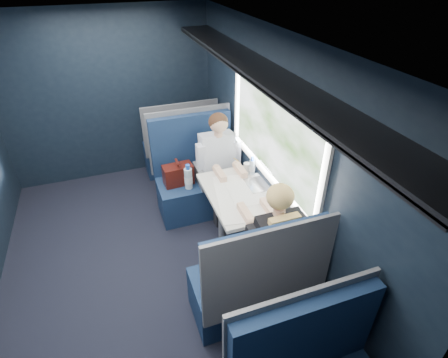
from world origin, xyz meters
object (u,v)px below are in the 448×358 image
object	(u,v)px
table	(236,200)
seat_bay_far	(253,285)
man	(220,162)
woman	(273,238)
cup	(247,167)
bottle_small	(252,167)
laptop	(262,180)
seat_bay_near	(196,179)
seat_row_front	(180,147)

from	to	relation	value
table	seat_bay_far	world-z (taller)	seat_bay_far
man	woman	xyz separation A→B (m)	(0.00, -1.41, 0.01)
table	cup	xyz separation A→B (m)	(0.28, 0.39, 0.12)
man	cup	distance (m)	0.38
man	woman	distance (m)	1.41
bottle_small	cup	distance (m)	0.11
man	laptop	world-z (taller)	man
table	seat_bay_near	xyz separation A→B (m)	(-0.19, 0.87, -0.24)
table	man	size ratio (longest dim) A/B	0.76
woman	laptop	distance (m)	0.82
seat_bay_far	table	bearing A→B (deg)	78.22
laptop	woman	bearing A→B (deg)	-107.62
woman	seat_bay_far	bearing A→B (deg)	-146.18
table	seat_bay_near	size ratio (longest dim) A/B	0.79
woman	laptop	world-z (taller)	woman
seat_row_front	woman	bearing A→B (deg)	-84.30
seat_bay_near	seat_bay_far	size ratio (longest dim) A/B	1.00
seat_bay_far	cup	world-z (taller)	seat_bay_far
man	cup	size ratio (longest dim) A/B	14.50
seat_row_front	table	bearing A→B (deg)	-84.20
seat_bay_far	bottle_small	distance (m)	1.33
seat_row_front	cup	xyz separation A→B (m)	(0.46, -1.41, 0.38)
woman	bottle_small	size ratio (longest dim) A/B	6.06
table	cup	bearing A→B (deg)	54.45
man	seat_bay_near	bearing A→B (deg)	146.72
seat_bay_near	man	xyz separation A→B (m)	(0.26, -0.17, 0.30)
man	table	bearing A→B (deg)	-95.52
seat_bay_near	man	size ratio (longest dim) A/B	0.95
bottle_small	seat_bay_far	bearing A→B (deg)	-112.40
man	cup	bearing A→B (deg)	-56.21
seat_row_front	bottle_small	bearing A→B (deg)	-72.33
seat_bay_near	seat_bay_far	distance (m)	1.75
seat_bay_near	laptop	xyz separation A→B (m)	(0.51, -0.80, 0.38)
seat_bay_near	woman	size ratio (longest dim) A/B	0.95
bottle_small	cup	world-z (taller)	bottle_small
seat_row_front	seat_bay_near	bearing A→B (deg)	-90.76
woman	seat_bay_near	bearing A→B (deg)	99.43
seat_row_front	laptop	world-z (taller)	seat_row_front
seat_bay_near	seat_bay_far	xyz separation A→B (m)	(0.01, -1.75, -0.01)
laptop	cup	xyz separation A→B (m)	(-0.04, 0.31, -0.01)
woman	bottle_small	bearing A→B (deg)	77.01
woman	cup	bearing A→B (deg)	79.19
seat_bay_near	bottle_small	bearing A→B (deg)	-49.75
table	man	world-z (taller)	man
seat_row_front	woman	xyz separation A→B (m)	(0.25, -2.50, 0.32)
bottle_small	cup	xyz separation A→B (m)	(-0.02, 0.10, -0.05)
table	woman	world-z (taller)	woman
seat_bay_near	seat_row_front	world-z (taller)	seat_bay_near
seat_bay_near	cup	world-z (taller)	seat_bay_near
laptop	cup	distance (m)	0.32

